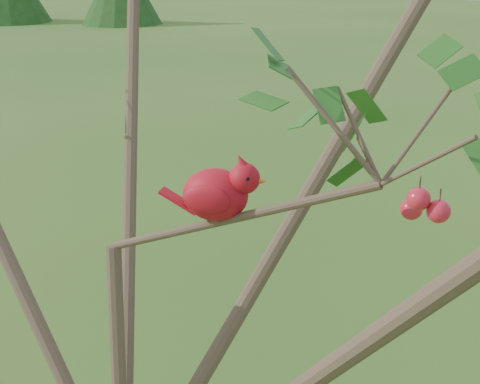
{
  "coord_description": "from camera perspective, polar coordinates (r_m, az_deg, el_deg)",
  "views": [
    {
      "loc": [
        0.78,
        -1.02,
        2.57
      ],
      "look_at": [
        0.27,
        0.09,
        2.13
      ],
      "focal_mm": 50.0,
      "sensor_mm": 36.0,
      "label": 1
    }
  ],
  "objects": [
    {
      "name": "crabapple_tree",
      "position": [
        1.33,
        -11.61,
        -0.42
      ],
      "size": [
        2.35,
        2.05,
        2.95
      ],
      "color": "#493327",
      "rests_on": "ground"
    },
    {
      "name": "cardinal",
      "position": [
        1.31,
        -1.81,
        -0.02
      ],
      "size": [
        0.22,
        0.12,
        0.15
      ],
      "rotation": [
        0.0,
        0.0,
        0.18
      ],
      "color": "red",
      "rests_on": "ground"
    }
  ]
}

